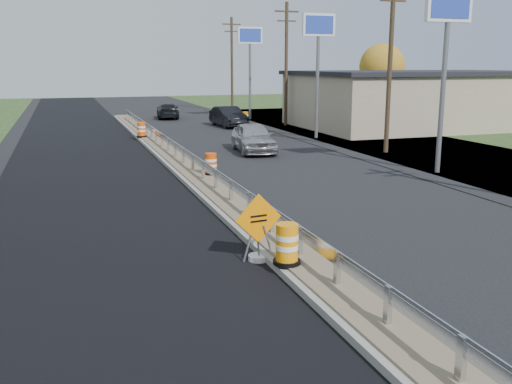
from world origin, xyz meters
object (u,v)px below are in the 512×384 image
object	(u,v)px
barrel_median_far	(141,130)
car_dark_mid	(228,117)
car_silver	(253,137)
car_dark_far	(168,111)
caution_sign	(258,244)
barrel_median_mid	(211,164)
barrel_shoulder_far	(245,118)
barrel_median_near	(287,245)

from	to	relation	value
barrel_median_far	car_dark_mid	size ratio (longest dim) A/B	0.20
car_silver	car_dark_far	world-z (taller)	car_silver
caution_sign	barrel_median_far	xyz separation A→B (m)	(0.35, 24.02, 0.24)
barrel_median_far	car_silver	size ratio (longest dim) A/B	0.20
car_dark_mid	barrel_median_mid	bearing A→B (deg)	-112.29
car_silver	car_dark_mid	xyz separation A→B (m)	(2.35, 13.21, -0.03)
barrel_median_far	barrel_shoulder_far	distance (m)	12.72
caution_sign	car_dark_mid	world-z (taller)	caution_sign
barrel_median_far	car_dark_far	xyz separation A→B (m)	(4.29, 14.66, -0.01)
barrel_median_near	car_silver	xyz separation A→B (m)	(5.20, 18.07, 0.13)
barrel_shoulder_far	car_dark_far	world-z (taller)	car_dark_far
barrel_shoulder_far	car_silver	world-z (taller)	car_silver
barrel_median_near	car_dark_mid	xyz separation A→B (m)	(7.55, 31.28, 0.09)
barrel_median_mid	car_dark_far	distance (m)	28.59
barrel_median_near	car_silver	distance (m)	18.80
car_silver	caution_sign	bearing A→B (deg)	-101.82
barrel_median_near	barrel_median_mid	distance (m)	11.33
barrel_median_mid	barrel_shoulder_far	size ratio (longest dim) A/B	0.95
caution_sign	car_dark_far	size ratio (longest dim) A/B	0.37
barrel_median_mid	barrel_median_near	bearing A→B (deg)	-95.36
barrel_shoulder_far	caution_sign	bearing A→B (deg)	-107.08
barrel_shoulder_far	car_dark_mid	bearing A→B (deg)	-134.21
barrel_median_near	barrel_median_mid	xyz separation A→B (m)	(1.06, 11.28, -0.03)
barrel_median_near	barrel_shoulder_far	bearing A→B (deg)	73.96
car_dark_far	barrel_median_near	bearing A→B (deg)	91.50
barrel_median_near	barrel_median_mid	world-z (taller)	barrel_median_near
barrel_median_near	car_silver	world-z (taller)	car_silver
barrel_shoulder_far	car_dark_far	size ratio (longest dim) A/B	0.20
caution_sign	car_dark_mid	bearing A→B (deg)	68.26
barrel_median_mid	barrel_shoulder_far	distance (m)	23.69
barrel_median_near	barrel_shoulder_far	world-z (taller)	barrel_median_near
car_dark_far	barrel_median_mid	bearing A→B (deg)	91.18
caution_sign	car_silver	size ratio (longest dim) A/B	0.36
barrel_median_near	barrel_shoulder_far	distance (m)	34.73
caution_sign	car_dark_far	distance (m)	38.95
barrel_shoulder_far	car_silver	distance (m)	15.94
barrel_median_mid	car_dark_mid	xyz separation A→B (m)	(6.49, 20.00, 0.12)
barrel_median_near	car_dark_mid	bearing A→B (deg)	76.43
barrel_median_far	car_dark_far	bearing A→B (deg)	73.68
barrel_median_far	car_dark_mid	world-z (taller)	car_dark_mid
barrel_median_mid	caution_sign	bearing A→B (deg)	-97.81
caution_sign	car_dark_mid	size ratio (longest dim) A/B	0.36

